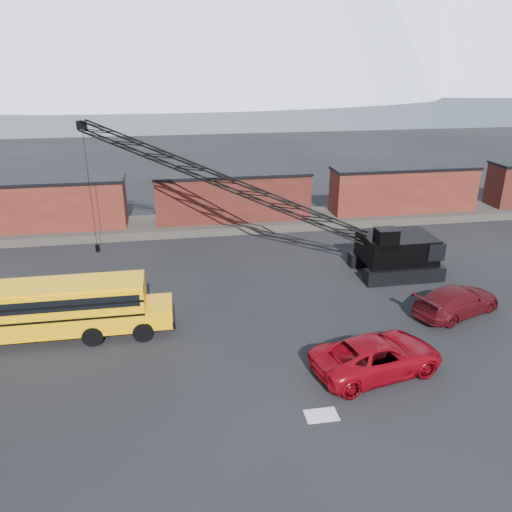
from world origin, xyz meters
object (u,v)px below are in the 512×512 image
Objects in this scene: maroon_suv at (457,301)px; school_bus at (57,308)px; red_pickup at (377,356)px; crawler_crane at (228,183)px.

school_bus is at bearing 65.79° from maroon_suv.
school_bus reaches higher than maroon_suv.
school_bus is 22.67m from maroon_suv.
school_bus is 1.80× the size of red_pickup.
crawler_crane reaches higher than maroon_suv.
school_bus is 0.48× the size of crawler_crane.
school_bus is 16.78m from red_pickup.
red_pickup is at bearing 103.35° from maroon_suv.
crawler_crane is at bearing 7.71° from red_pickup.
maroon_suv is (22.62, -1.07, -0.95)m from school_bus.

